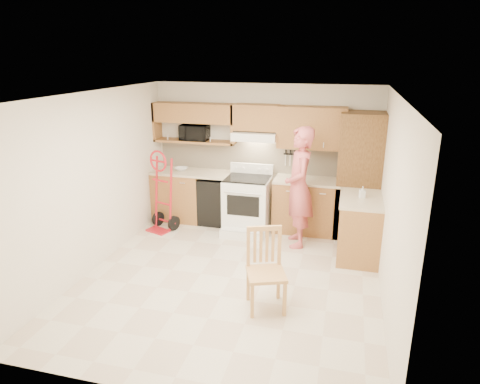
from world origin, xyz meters
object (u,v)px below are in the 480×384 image
at_px(range, 247,200).
at_px(person, 299,188).
at_px(dining_chair, 266,271).
at_px(microwave, 195,132).
at_px(hand_truck, 160,195).

height_order(range, person, person).
xyz_separation_m(range, person, (0.93, -0.33, 0.40)).
bearing_deg(dining_chair, microwave, 104.22).
height_order(range, hand_truck, hand_truck).
bearing_deg(range, hand_truck, -167.43).
xyz_separation_m(range, dining_chair, (0.79, -2.28, -0.07)).
distance_m(person, hand_truck, 2.41).
distance_m(range, person, 1.06).
distance_m(range, dining_chair, 2.41).
distance_m(range, hand_truck, 1.50).
relative_size(microwave, dining_chair, 0.51).
height_order(range, dining_chair, range).
relative_size(range, hand_truck, 0.88).
relative_size(microwave, person, 0.26).
height_order(microwave, dining_chair, microwave).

